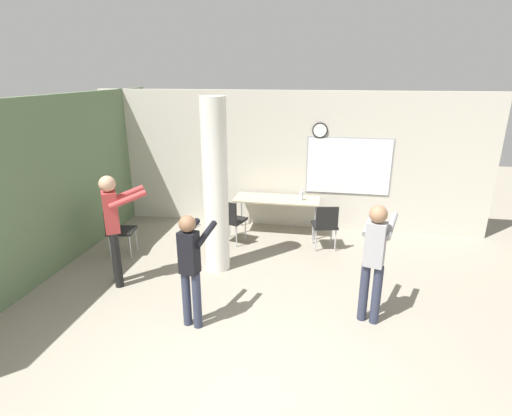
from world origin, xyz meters
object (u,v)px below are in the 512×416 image
at_px(person_playing_side, 374,255).
at_px(folding_table, 277,201).
at_px(chair_table_right, 325,223).
at_px(chair_by_left_wall, 117,228).
at_px(bottle_on_table, 301,195).
at_px(person_watching_back, 114,222).
at_px(chair_table_left, 231,218).
at_px(person_playing_front, 191,262).

bearing_deg(person_playing_side, folding_table, 119.71).
height_order(folding_table, chair_table_right, chair_table_right).
relative_size(chair_by_left_wall, chair_table_right, 1.00).
height_order(folding_table, chair_by_left_wall, chair_by_left_wall).
relative_size(folding_table, bottle_on_table, 6.55).
height_order(bottle_on_table, person_watching_back, person_watching_back).
relative_size(folding_table, chair_by_left_wall, 1.95).
height_order(person_watching_back, person_playing_side, person_watching_back).
relative_size(folding_table, chair_table_right, 1.95).
bearing_deg(person_playing_side, chair_table_left, 138.47).
relative_size(bottle_on_table, person_watching_back, 0.15).
xyz_separation_m(folding_table, person_playing_side, (1.61, -2.81, 0.27)).
bearing_deg(folding_table, chair_by_left_wall, -150.11).
relative_size(bottle_on_table, chair_table_right, 0.30).
bearing_deg(chair_by_left_wall, folding_table, 29.89).
xyz_separation_m(chair_by_left_wall, person_playing_front, (2.01, -1.81, 0.38)).
bearing_deg(person_watching_back, bottle_on_table, 43.68).
distance_m(folding_table, bottle_on_table, 0.51).
bearing_deg(chair_table_left, person_playing_front, -86.91).
bearing_deg(person_playing_front, chair_table_left, 93.09).
distance_m(chair_table_left, person_watching_back, 2.30).
height_order(person_watching_back, person_playing_front, person_watching_back).
distance_m(bottle_on_table, chair_table_left, 1.47).
relative_size(bottle_on_table, person_playing_side, 0.16).
distance_m(bottle_on_table, person_watching_back, 3.60).
height_order(chair_table_right, person_playing_front, person_playing_front).
xyz_separation_m(chair_by_left_wall, chair_table_right, (3.63, 0.88, 0.00)).
bearing_deg(folding_table, person_playing_front, -100.91).
bearing_deg(person_playing_front, folding_table, 79.09).
bearing_deg(person_playing_front, bottle_on_table, 71.09).
xyz_separation_m(bottle_on_table, person_playing_front, (-1.13, -3.30, 0.06)).
height_order(person_playing_front, person_playing_side, person_playing_side).
xyz_separation_m(chair_table_right, person_watching_back, (-3.09, -1.86, 0.51)).
distance_m(chair_table_right, chair_table_left, 1.77).
bearing_deg(chair_table_right, bottle_on_table, 128.57).
xyz_separation_m(bottle_on_table, chair_table_left, (-1.27, -0.67, -0.32)).
xyz_separation_m(person_watching_back, person_playing_front, (1.47, -0.82, -0.12)).
height_order(chair_table_left, person_playing_side, person_playing_side).
relative_size(person_watching_back, person_playing_side, 1.07).
relative_size(folding_table, person_playing_side, 1.05).
xyz_separation_m(folding_table, chair_by_left_wall, (-2.65, -1.52, -0.17)).
bearing_deg(chair_table_left, bottle_on_table, 27.79).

